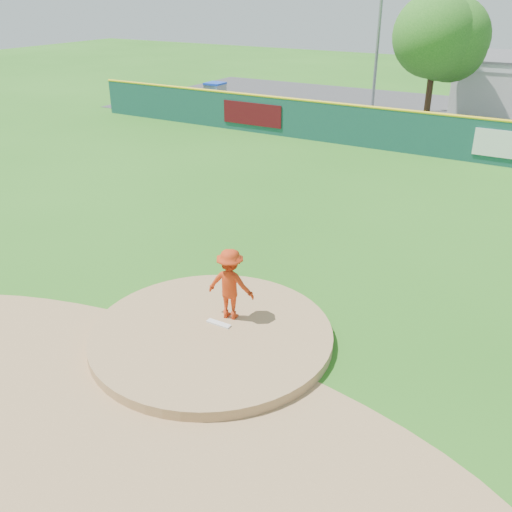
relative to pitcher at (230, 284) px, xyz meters
The scene contains 12 objects.
ground 1.34m from the pitcher, 94.16° to the right, with size 120.00×120.00×0.00m, color #286B19.
pitchers_mound 1.34m from the pitcher, 94.16° to the right, with size 5.50×5.50×0.50m, color #9E774C.
pitching_rubber 0.95m from the pitcher, 96.94° to the right, with size 0.60×0.15×0.04m, color white.
infield_dirt_arc 3.91m from the pitcher, 90.83° to the right, with size 15.40×15.40×0.01m, color #9E774C.
parking_lot 26.28m from the pitcher, 90.12° to the left, with size 44.00×16.00×0.02m, color #38383A.
pitcher is the anchor object (origin of this frame).
van 20.20m from the pitcher, 87.30° to the left, with size 2.24×4.87×1.35m, color white.
fence_banners 17.43m from the pitcher, 99.76° to the left, with size 17.02×0.04×1.20m.
playground_slide 25.96m from the pitcher, 125.04° to the left, with size 1.11×3.14×1.73m.
outfield_fence 17.25m from the pitcher, 90.18° to the left, with size 40.00×0.14×2.07m.
deciduous_tree 24.58m from the pitcher, 94.84° to the left, with size 5.60×5.60×7.36m.
light_pole_left 27.39m from the pitcher, 102.99° to the left, with size 1.75×0.25×11.00m.
Camera 1 is at (6.41, -8.91, 7.32)m, focal length 40.00 mm.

